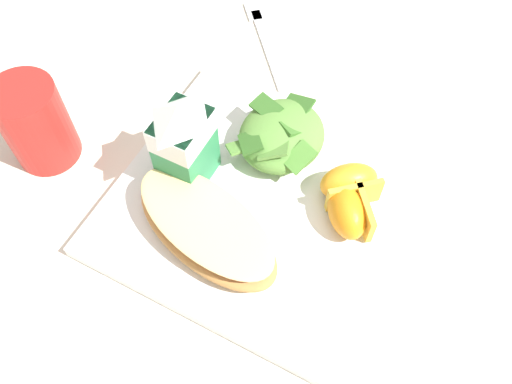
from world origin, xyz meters
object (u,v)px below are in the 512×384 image
at_px(white_plate, 256,201).
at_px(green_salad_pile, 281,135).
at_px(cheesy_pizza_bread, 206,227).
at_px(orange_wedge_middle, 349,183).
at_px(metal_fork, 266,41).
at_px(drinking_red_cup, 36,124).
at_px(milk_carton, 184,140).
at_px(orange_wedge_front, 349,211).

distance_m(white_plate, green_salad_pile, 0.08).
height_order(cheesy_pizza_bread, orange_wedge_middle, orange_wedge_middle).
distance_m(metal_fork, drinking_red_cup, 0.30).
bearing_deg(white_plate, orange_wedge_middle, -59.99).
xyz_separation_m(white_plate, orange_wedge_middle, (0.05, -0.08, 0.03)).
distance_m(white_plate, milk_carton, 0.10).
distance_m(cheesy_pizza_bread, metal_fork, 0.30).
bearing_deg(orange_wedge_front, cheesy_pizza_bread, 124.49).
height_order(white_plate, orange_wedge_middle, orange_wedge_middle).
relative_size(milk_carton, metal_fork, 0.72).
bearing_deg(metal_fork, green_salad_pile, -147.98).
height_order(orange_wedge_middle, drinking_red_cup, drinking_red_cup).
xyz_separation_m(cheesy_pizza_bread, green_salad_pile, (0.13, -0.02, 0.00)).
bearing_deg(orange_wedge_front, milk_carton, 97.95).
bearing_deg(orange_wedge_front, white_plate, 100.13).
distance_m(green_salad_pile, orange_wedge_front, 0.11).
height_order(white_plate, metal_fork, white_plate).
bearing_deg(cheesy_pizza_bread, white_plate, -19.10).
relative_size(milk_carton, orange_wedge_middle, 1.60).
distance_m(cheesy_pizza_bread, orange_wedge_middle, 0.15).
xyz_separation_m(white_plate, milk_carton, (-0.01, 0.08, 0.07)).
bearing_deg(metal_fork, cheesy_pizza_bread, -164.34).
height_order(orange_wedge_front, drinking_red_cup, drinking_red_cup).
bearing_deg(milk_carton, drinking_red_cup, 103.14).
distance_m(orange_wedge_middle, metal_fork, 0.26).
relative_size(orange_wedge_middle, metal_fork, 0.45).
relative_size(green_salad_pile, milk_carton, 0.97).
relative_size(white_plate, milk_carton, 2.55).
relative_size(cheesy_pizza_bread, drinking_red_cup, 1.87).
bearing_deg(drinking_red_cup, green_salad_pile, -63.74).
bearing_deg(cheesy_pizza_bread, drinking_red_cup, 85.39).
xyz_separation_m(cheesy_pizza_bread, drinking_red_cup, (0.02, 0.22, 0.02)).
height_order(green_salad_pile, drinking_red_cup, drinking_red_cup).
bearing_deg(orange_wedge_middle, drinking_red_cup, 106.07).
distance_m(orange_wedge_front, drinking_red_cup, 0.34).
relative_size(milk_carton, orange_wedge_front, 1.59).
relative_size(metal_fork, drinking_red_cup, 1.55).
distance_m(green_salad_pile, milk_carton, 0.11).
relative_size(milk_carton, drinking_red_cup, 1.11).
distance_m(green_salad_pile, orange_wedge_middle, 0.09).
xyz_separation_m(metal_fork, drinking_red_cup, (-0.27, 0.14, 0.05)).
height_order(green_salad_pile, orange_wedge_front, green_salad_pile).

